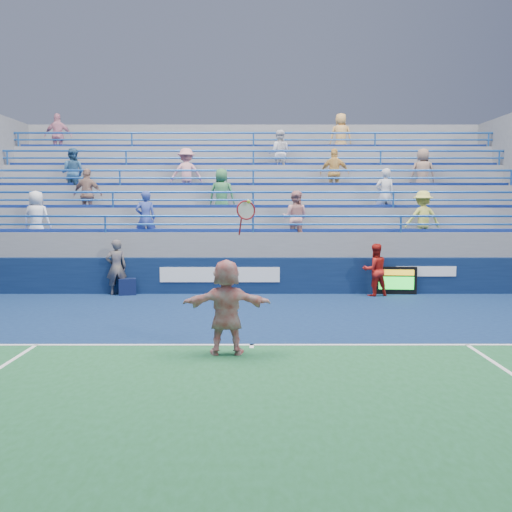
{
  "coord_description": "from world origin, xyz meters",
  "views": [
    {
      "loc": [
        0.07,
        -10.64,
        2.65
      ],
      "look_at": [
        0.08,
        2.5,
        1.5
      ],
      "focal_mm": 40.0,
      "sensor_mm": 36.0,
      "label": 1
    }
  ],
  "objects_px": {
    "line_judge": "(116,267)",
    "ball_girl": "(375,270)",
    "serve_speed_board": "(396,281)",
    "tennis_player": "(227,307)",
    "judge_chair": "(127,285)"
  },
  "relations": [
    {
      "from": "line_judge",
      "to": "serve_speed_board",
      "type": "bearing_deg",
      "value": 160.28
    },
    {
      "from": "line_judge",
      "to": "ball_girl",
      "type": "relative_size",
      "value": 1.07
    },
    {
      "from": "tennis_player",
      "to": "line_judge",
      "type": "bearing_deg",
      "value": 117.96
    },
    {
      "from": "serve_speed_board",
      "to": "tennis_player",
      "type": "bearing_deg",
      "value": -124.3
    },
    {
      "from": "tennis_player",
      "to": "line_judge",
      "type": "xyz_separation_m",
      "value": [
        -3.63,
        6.84,
        -0.03
      ]
    },
    {
      "from": "serve_speed_board",
      "to": "ball_girl",
      "type": "bearing_deg",
      "value": -156.28
    },
    {
      "from": "line_judge",
      "to": "ball_girl",
      "type": "distance_m",
      "value": 7.67
    },
    {
      "from": "tennis_player",
      "to": "ball_girl",
      "type": "height_order",
      "value": "tennis_player"
    },
    {
      "from": "line_judge",
      "to": "ball_girl",
      "type": "height_order",
      "value": "line_judge"
    },
    {
      "from": "judge_chair",
      "to": "line_judge",
      "type": "bearing_deg",
      "value": -165.9
    },
    {
      "from": "ball_girl",
      "to": "serve_speed_board",
      "type": "bearing_deg",
      "value": -169.3
    },
    {
      "from": "serve_speed_board",
      "to": "ball_girl",
      "type": "distance_m",
      "value": 0.85
    },
    {
      "from": "serve_speed_board",
      "to": "tennis_player",
      "type": "height_order",
      "value": "tennis_player"
    },
    {
      "from": "serve_speed_board",
      "to": "tennis_player",
      "type": "distance_m",
      "value": 8.43
    },
    {
      "from": "line_judge",
      "to": "ball_girl",
      "type": "bearing_deg",
      "value": 158.04
    }
  ]
}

